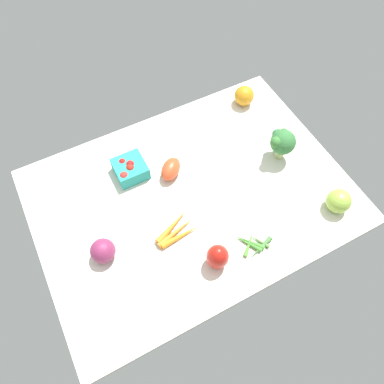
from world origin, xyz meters
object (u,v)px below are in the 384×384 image
(red_onion_near_basket, at_px, (103,251))
(roma_tomato, at_px, (171,169))
(berry_basket, at_px, (130,169))
(okra_pile, at_px, (253,244))
(broccoli_head, at_px, (282,141))
(heirloom_tomato_green, at_px, (339,201))
(carrot_bunch, at_px, (177,230))
(heirloom_tomato_orange, at_px, (244,96))
(bell_pepper_red, at_px, (218,257))

(red_onion_near_basket, bearing_deg, roma_tomato, 29.61)
(red_onion_near_basket, distance_m, berry_basket, 0.31)
(okra_pile, bearing_deg, red_onion_near_basket, 156.73)
(broccoli_head, distance_m, okra_pile, 0.37)
(red_onion_near_basket, bearing_deg, heirloom_tomato_green, -14.75)
(roma_tomato, bearing_deg, heirloom_tomato_green, -81.91)
(red_onion_near_basket, xyz_separation_m, roma_tomato, (0.31, 0.18, -0.01))
(heirloom_tomato_green, relative_size, carrot_bunch, 0.53)
(red_onion_near_basket, relative_size, heirloom_tomato_orange, 1.00)
(berry_basket, bearing_deg, broccoli_head, -18.89)
(heirloom_tomato_green, height_order, carrot_bunch, heirloom_tomato_green)
(red_onion_near_basket, height_order, heirloom_tomato_green, heirloom_tomato_green)
(carrot_bunch, bearing_deg, heirloom_tomato_orange, 38.22)
(okra_pile, height_order, heirloom_tomato_orange, heirloom_tomato_orange)
(broccoli_head, height_order, okra_pile, broccoli_head)
(broccoli_head, xyz_separation_m, roma_tomato, (-0.38, 0.10, -0.05))
(roma_tomato, distance_m, okra_pile, 0.38)
(roma_tomato, relative_size, heirloom_tomato_green, 1.17)
(broccoli_head, height_order, red_onion_near_basket, broccoli_head)
(heirloom_tomato_green, distance_m, heirloom_tomato_orange, 0.54)
(bell_pepper_red, height_order, heirloom_tomato_orange, bell_pepper_red)
(okra_pile, height_order, carrot_bunch, carrot_bunch)
(broccoli_head, distance_m, berry_basket, 0.53)
(broccoli_head, bearing_deg, carrot_bunch, -167.25)
(roma_tomato, bearing_deg, bell_pepper_red, -133.86)
(okra_pile, distance_m, berry_basket, 0.49)
(bell_pepper_red, relative_size, broccoli_head, 0.82)
(roma_tomato, height_order, berry_basket, berry_basket)
(heirloom_tomato_green, xyz_separation_m, berry_basket, (-0.55, 0.44, -0.01))
(roma_tomato, bearing_deg, broccoli_head, -56.22)
(bell_pepper_red, height_order, carrot_bunch, bell_pepper_red)
(carrot_bunch, xyz_separation_m, heirloom_tomato_orange, (0.48, 0.38, 0.03))
(roma_tomato, distance_m, heirloom_tomato_orange, 0.44)
(broccoli_head, relative_size, heirloom_tomato_orange, 1.61)
(bell_pepper_red, relative_size, roma_tomato, 1.08)
(heirloom_tomato_green, distance_m, carrot_bunch, 0.53)
(heirloom_tomato_orange, bearing_deg, berry_basket, -168.64)
(bell_pepper_red, distance_m, berry_basket, 0.44)
(roma_tomato, xyz_separation_m, berry_basket, (-0.12, 0.07, -0.00))
(bell_pepper_red, height_order, okra_pile, bell_pepper_red)
(bell_pepper_red, distance_m, red_onion_near_basket, 0.34)
(heirloom_tomato_orange, bearing_deg, broccoli_head, -95.21)
(red_onion_near_basket, distance_m, heirloom_tomato_green, 0.76)
(heirloom_tomato_orange, bearing_deg, okra_pile, -118.75)
(heirloom_tomato_green, xyz_separation_m, heirloom_tomato_orange, (-0.02, 0.54, -0.00))
(heirloom_tomato_orange, bearing_deg, heirloom_tomato_green, -87.73)
(berry_basket, bearing_deg, red_onion_near_basket, -127.74)
(bell_pepper_red, bearing_deg, broccoli_head, 32.50)
(heirloom_tomato_green, bearing_deg, berry_basket, 141.34)
(heirloom_tomato_green, relative_size, heirloom_tomato_orange, 1.05)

